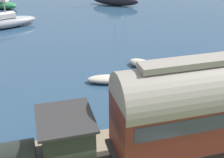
# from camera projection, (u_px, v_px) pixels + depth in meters

# --- Properties ---
(steam_locomotive) EXTENTS (2.31, 5.71, 3.31)m
(steam_locomotive) POSITION_uv_depth(u_px,v_px,m) (35.00, 151.00, 11.32)
(steam_locomotive) COLOR black
(steam_locomotive) RESTS_ON rail_embankment
(sailboat_black) EXTENTS (4.15, 5.44, 7.29)m
(sailboat_black) POSITION_uv_depth(u_px,v_px,m) (115.00, 0.00, 38.49)
(sailboat_black) COLOR black
(sailboat_black) RESTS_ON harbor_water
(sailboat_green) EXTENTS (2.71, 3.49, 5.61)m
(sailboat_green) POSITION_uv_depth(u_px,v_px,m) (4.00, 4.00, 37.12)
(sailboat_green) COLOR #236B42
(sailboat_green) RESTS_ON harbor_water
(sailboat_gray) EXTENTS (3.22, 6.04, 9.48)m
(sailboat_gray) POSITION_uv_depth(u_px,v_px,m) (7.00, 22.00, 30.54)
(sailboat_gray) COLOR gray
(sailboat_gray) RESTS_ON harbor_water
(rowboat_far_out) EXTENTS (1.31, 2.90, 0.52)m
(rowboat_far_out) POSITION_uv_depth(u_px,v_px,m) (203.00, 61.00, 22.95)
(rowboat_far_out) COLOR silver
(rowboat_far_out) RESTS_ON harbor_water
(rowboat_near_shore) EXTENTS (1.68, 2.94, 0.50)m
(rowboat_near_shore) POSITION_uv_depth(u_px,v_px,m) (109.00, 79.00, 20.34)
(rowboat_near_shore) COLOR #B7B2A3
(rowboat_near_shore) RESTS_ON harbor_water
(rowboat_mid_harbor) EXTENTS (2.42, 2.10, 0.54)m
(rowboat_mid_harbor) POSITION_uv_depth(u_px,v_px,m) (143.00, 64.00, 22.41)
(rowboat_mid_harbor) COLOR #B7B2A3
(rowboat_mid_harbor) RESTS_ON harbor_water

